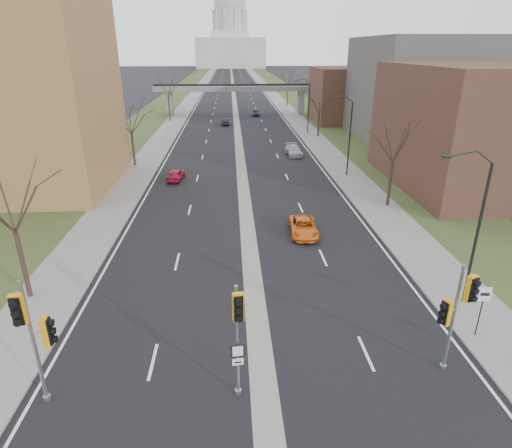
{
  "coord_description": "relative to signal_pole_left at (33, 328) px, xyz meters",
  "views": [
    {
      "loc": [
        -1.17,
        -14.05,
        13.43
      ],
      "look_at": [
        0.23,
        9.8,
        3.56
      ],
      "focal_mm": 30.0,
      "sensor_mm": 36.0,
      "label": 1
    }
  ],
  "objects": [
    {
      "name": "grass_verge_left",
      "position": [
        -9.25,
        150.25,
        -3.62
      ],
      "size": [
        8.0,
        600.0,
        0.1
      ],
      "primitive_type": "cube",
      "color": "#283B1B",
      "rests_on": "ground"
    },
    {
      "name": "ground",
      "position": [
        8.75,
        0.25,
        -3.67
      ],
      "size": [
        700.0,
        700.0,
        0.0
      ],
      "primitive_type": "plane",
      "color": "black",
      "rests_on": "ground"
    },
    {
      "name": "tree_left_c",
      "position": [
        -4.25,
        72.25,
        3.37
      ],
      "size": [
        7.65,
        7.65,
        9.99
      ],
      "color": "#382B21",
      "rests_on": "sidewalk_left"
    },
    {
      "name": "commercial_block_mid",
      "position": [
        36.75,
        52.25,
        3.83
      ],
      "size": [
        18.0,
        22.0,
        15.0
      ],
      "primitive_type": "cube",
      "color": "#504E49",
      "rests_on": "ground"
    },
    {
      "name": "speed_limit_sign",
      "position": [
        19.58,
        3.18,
        -1.65
      ],
      "size": [
        0.6,
        0.08,
        2.77
      ],
      "rotation": [
        0.0,
        0.0,
        -0.08
      ],
      "color": "black",
      "rests_on": "sidewalk_right"
    },
    {
      "name": "streetlight_far",
      "position": [
        19.74,
        58.25,
        3.28
      ],
      "size": [
        2.61,
        0.2,
        8.7
      ],
      "color": "black",
      "rests_on": "sidewalk_right"
    },
    {
      "name": "tree_right_a",
      "position": [
        21.75,
        22.25,
        2.96
      ],
      "size": [
        7.2,
        7.2,
        9.4
      ],
      "color": "#382B21",
      "rests_on": "sidewalk_right"
    },
    {
      "name": "streetlight_mid",
      "position": [
        19.74,
        32.25,
        3.28
      ],
      "size": [
        2.61,
        0.2,
        8.7
      ],
      "color": "black",
      "rests_on": "sidewalk_right"
    },
    {
      "name": "car_left_far",
      "position": [
        6.52,
        67.82,
        -3.06
      ],
      "size": [
        1.6,
        3.83,
        1.23
      ],
      "primitive_type": "imported",
      "rotation": [
        0.0,
        0.0,
        3.22
      ],
      "color": "black",
      "rests_on": "ground"
    },
    {
      "name": "signal_pole_left",
      "position": [
        0.0,
        0.0,
        0.0
      ],
      "size": [
        0.97,
        1.05,
        5.61
      ],
      "rotation": [
        0.0,
        0.0,
        0.07
      ],
      "color": "gray",
      "rests_on": "ground"
    },
    {
      "name": "car_right_near",
      "position": [
        13.03,
        16.39,
        -3.06
      ],
      "size": [
        2.25,
        4.51,
        1.23
      ],
      "primitive_type": "imported",
      "rotation": [
        0.0,
        0.0,
        -0.05
      ],
      "color": "orange",
      "rests_on": "ground"
    },
    {
      "name": "tree_right_c",
      "position": [
        21.75,
        95.25,
        3.37
      ],
      "size": [
        7.65,
        7.65,
        9.99
      ],
      "color": "#382B21",
      "rests_on": "sidewalk_right"
    },
    {
      "name": "signal_pole_right",
      "position": [
        16.81,
        0.8,
        -0.23
      ],
      "size": [
        1.19,
        0.88,
        5.26
      ],
      "rotation": [
        0.0,
        0.0,
        0.36
      ],
      "color": "gray",
      "rests_on": "ground"
    },
    {
      "name": "streetlight_near",
      "position": [
        19.74,
        6.25,
        3.28
      ],
      "size": [
        2.61,
        0.2,
        8.7
      ],
      "color": "black",
      "rests_on": "sidewalk_right"
    },
    {
      "name": "commercial_block_far",
      "position": [
        30.75,
        70.25,
        1.33
      ],
      "size": [
        14.0,
        14.0,
        10.0
      ],
      "primitive_type": "cube",
      "color": "#523326",
      "rests_on": "ground"
    },
    {
      "name": "tree_left_b",
      "position": [
        -4.25,
        38.25,
        2.55
      ],
      "size": [
        6.75,
        6.75,
        8.81
      ],
      "color": "#382B21",
      "rests_on": "sidewalk_left"
    },
    {
      "name": "signal_pole_median",
      "position": [
        7.68,
        -0.21,
        -0.05
      ],
      "size": [
        0.6,
        0.86,
        5.21
      ],
      "rotation": [
        0.0,
        0.0,
        0.13
      ],
      "color": "gray",
      "rests_on": "ground"
    },
    {
      "name": "grass_verge_right",
      "position": [
        26.75,
        150.25,
        -3.62
      ],
      "size": [
        8.0,
        600.0,
        0.1
      ],
      "primitive_type": "cube",
      "color": "#283B1B",
      "rests_on": "ground"
    },
    {
      "name": "car_right_mid",
      "position": [
        15.98,
        42.64,
        -3.01
      ],
      "size": [
        2.09,
        4.69,
        1.34
      ],
      "primitive_type": "imported",
      "rotation": [
        0.0,
        0.0,
        0.05
      ],
      "color": "#A2A3AA",
      "rests_on": "ground"
    },
    {
      "name": "commercial_block_near",
      "position": [
        32.75,
        28.25,
        2.33
      ],
      "size": [
        16.0,
        20.0,
        12.0
      ],
      "primitive_type": "cube",
      "color": "#523326",
      "rests_on": "ground"
    },
    {
      "name": "sidewalk_right",
      "position": [
        20.75,
        150.25,
        -3.61
      ],
      "size": [
        4.0,
        600.0,
        0.12
      ],
      "primitive_type": "cube",
      "color": "gray",
      "rests_on": "ground"
    },
    {
      "name": "car_left_near",
      "position": [
        1.49,
        31.73,
        -3.05
      ],
      "size": [
        1.85,
        3.79,
        1.25
      ],
      "primitive_type": "imported",
      "rotation": [
        0.0,
        0.0,
        3.04
      ],
      "color": "maroon",
      "rests_on": "ground"
    },
    {
      "name": "tree_right_b",
      "position": [
        21.75,
        55.25,
        2.14
      ],
      "size": [
        6.3,
        6.3,
        8.22
      ],
      "color": "#382B21",
      "rests_on": "sidewalk_right"
    },
    {
      "name": "pedestrian_bridge",
      "position": [
        8.75,
        80.25,
        1.17
      ],
      "size": [
        34.0,
        3.0,
        6.45
      ],
      "color": "slate",
      "rests_on": "ground"
    },
    {
      "name": "median_strip",
      "position": [
        8.75,
        150.25,
        -3.67
      ],
      "size": [
        1.2,
        600.0,
        0.02
      ],
      "primitive_type": "cube",
      "color": "gray",
      "rests_on": "ground"
    },
    {
      "name": "capitol",
      "position": [
        8.75,
        320.25,
        14.92
      ],
      "size": [
        48.0,
        42.0,
        55.75
      ],
      "color": "beige",
      "rests_on": "ground"
    },
    {
      "name": "tree_left_a",
      "position": [
        -4.25,
        8.25,
        2.96
      ],
      "size": [
        7.2,
        7.2,
        9.4
      ],
      "color": "#382B21",
      "rests_on": "sidewalk_left"
    },
    {
      "name": "car_right_far",
      "position": [
        12.95,
        79.19,
        -3.0
      ],
      "size": [
        1.59,
        3.95,
        1.34
      ],
      "primitive_type": "imported",
      "rotation": [
        0.0,
        0.0,
        0.0
      ],
      "color": "navy",
      "rests_on": "ground"
    },
    {
      "name": "road_surface",
      "position": [
        8.75,
        150.25,
        -3.67
      ],
      "size": [
        20.0,
        600.0,
        0.01
      ],
      "primitive_type": "cube",
      "color": "black",
      "rests_on": "ground"
    },
    {
      "name": "sidewalk_left",
      "position": [
        -3.25,
        150.25,
        -3.61
      ],
      "size": [
        4.0,
        600.0,
        0.12
      ],
      "primitive_type": "cube",
      "color": "gray",
      "rests_on": "ground"
    }
  ]
}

